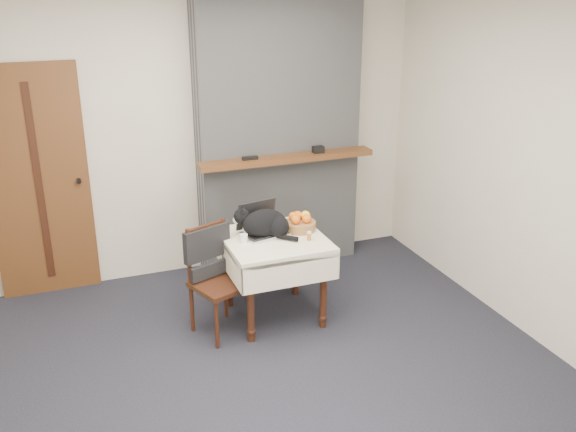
{
  "coord_description": "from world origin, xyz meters",
  "views": [
    {
      "loc": [
        -1.07,
        -3.57,
        2.66
      ],
      "look_at": [
        0.59,
        0.78,
        0.89
      ],
      "focal_mm": 40.0,
      "sensor_mm": 36.0,
      "label": 1
    }
  ],
  "objects_px": {
    "cat": "(265,223)",
    "fruit_basket": "(300,223)",
    "laptop": "(261,226)",
    "cream_jar": "(244,238)",
    "side_table": "(274,251)",
    "chair": "(213,264)",
    "door": "(39,183)",
    "pill_bottle": "(309,236)"
  },
  "relations": [
    {
      "from": "side_table",
      "to": "fruit_basket",
      "type": "relative_size",
      "value": 3.04
    },
    {
      "from": "door",
      "to": "fruit_basket",
      "type": "distance_m",
      "value": 2.23
    },
    {
      "from": "fruit_basket",
      "to": "laptop",
      "type": "bearing_deg",
      "value": 171.76
    },
    {
      "from": "side_table",
      "to": "chair",
      "type": "bearing_deg",
      "value": -179.34
    },
    {
      "from": "door",
      "to": "cat",
      "type": "height_order",
      "value": "door"
    },
    {
      "from": "pill_bottle",
      "to": "fruit_basket",
      "type": "height_order",
      "value": "fruit_basket"
    },
    {
      "from": "laptop",
      "to": "chair",
      "type": "xyz_separation_m",
      "value": [
        -0.44,
        -0.13,
        -0.21
      ]
    },
    {
      "from": "cat",
      "to": "chair",
      "type": "relative_size",
      "value": 0.54
    },
    {
      "from": "cat",
      "to": "cream_jar",
      "type": "distance_m",
      "value": 0.22
    },
    {
      "from": "door",
      "to": "cat",
      "type": "xyz_separation_m",
      "value": [
        1.63,
        -1.09,
        -0.19
      ]
    },
    {
      "from": "cat",
      "to": "cream_jar",
      "type": "bearing_deg",
      "value": -138.89
    },
    {
      "from": "side_table",
      "to": "cat",
      "type": "height_order",
      "value": "cat"
    },
    {
      "from": "side_table",
      "to": "pill_bottle",
      "type": "xyz_separation_m",
      "value": [
        0.24,
        -0.15,
        0.15
      ]
    },
    {
      "from": "door",
      "to": "laptop",
      "type": "xyz_separation_m",
      "value": [
        1.63,
        -1.02,
        -0.24
      ]
    },
    {
      "from": "chair",
      "to": "side_table",
      "type": "bearing_deg",
      "value": -20.21
    },
    {
      "from": "side_table",
      "to": "chair",
      "type": "height_order",
      "value": "chair"
    },
    {
      "from": "door",
      "to": "cream_jar",
      "type": "bearing_deg",
      "value": -38.69
    },
    {
      "from": "chair",
      "to": "laptop",
      "type": "bearing_deg",
      "value": -4.19
    },
    {
      "from": "chair",
      "to": "fruit_basket",
      "type": "bearing_deg",
      "value": -14.33
    },
    {
      "from": "cream_jar",
      "to": "laptop",
      "type": "bearing_deg",
      "value": 35.63
    },
    {
      "from": "laptop",
      "to": "pill_bottle",
      "type": "height_order",
      "value": "laptop"
    },
    {
      "from": "door",
      "to": "cream_jar",
      "type": "distance_m",
      "value": 1.86
    },
    {
      "from": "door",
      "to": "pill_bottle",
      "type": "height_order",
      "value": "door"
    },
    {
      "from": "fruit_basket",
      "to": "chair",
      "type": "distance_m",
      "value": 0.79
    },
    {
      "from": "cream_jar",
      "to": "chair",
      "type": "xyz_separation_m",
      "value": [
        -0.25,
        0.0,
        -0.18
      ]
    },
    {
      "from": "chair",
      "to": "door",
      "type": "bearing_deg",
      "value": 115.04
    },
    {
      "from": "side_table",
      "to": "cat",
      "type": "xyz_separation_m",
      "value": [
        -0.06,
        0.05,
        0.22
      ]
    },
    {
      "from": "pill_bottle",
      "to": "chair",
      "type": "bearing_deg",
      "value": 169.2
    },
    {
      "from": "cat",
      "to": "fruit_basket",
      "type": "xyz_separation_m",
      "value": [
        0.31,
        0.03,
        -0.05
      ]
    },
    {
      "from": "laptop",
      "to": "cream_jar",
      "type": "bearing_deg",
      "value": -155.5
    },
    {
      "from": "cat",
      "to": "cream_jar",
      "type": "xyz_separation_m",
      "value": [
        -0.2,
        -0.06,
        -0.08
      ]
    },
    {
      "from": "fruit_basket",
      "to": "door",
      "type": "bearing_deg",
      "value": 151.32
    },
    {
      "from": "laptop",
      "to": "cream_jar",
      "type": "relative_size",
      "value": 5.7
    },
    {
      "from": "pill_bottle",
      "to": "chair",
      "type": "xyz_separation_m",
      "value": [
        -0.74,
        0.14,
        -0.18
      ]
    },
    {
      "from": "door",
      "to": "side_table",
      "type": "relative_size",
      "value": 2.56
    },
    {
      "from": "laptop",
      "to": "chair",
      "type": "distance_m",
      "value": 0.51
    },
    {
      "from": "laptop",
      "to": "side_table",
      "type": "bearing_deg",
      "value": -74.35
    },
    {
      "from": "laptop",
      "to": "cat",
      "type": "height_order",
      "value": "cat"
    },
    {
      "from": "side_table",
      "to": "chair",
      "type": "xyz_separation_m",
      "value": [
        -0.51,
        -0.01,
        -0.03
      ]
    },
    {
      "from": "door",
      "to": "cream_jar",
      "type": "xyz_separation_m",
      "value": [
        1.44,
        -1.15,
        -0.27
      ]
    },
    {
      "from": "pill_bottle",
      "to": "fruit_basket",
      "type": "xyz_separation_m",
      "value": [
        0.01,
        0.23,
        0.02
      ]
    },
    {
      "from": "cream_jar",
      "to": "pill_bottle",
      "type": "bearing_deg",
      "value": -15.79
    }
  ]
}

